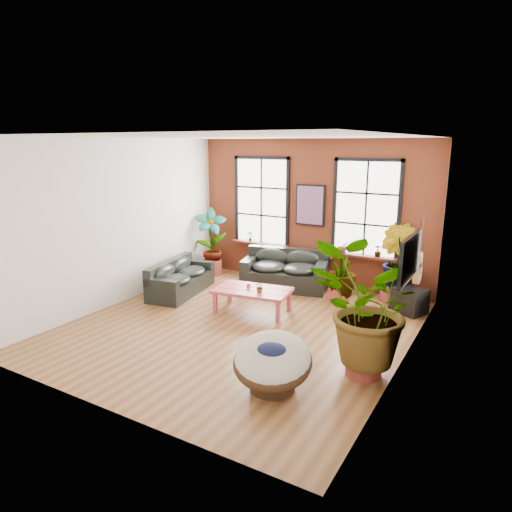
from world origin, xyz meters
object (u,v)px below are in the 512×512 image
at_px(sofa_back, 285,271).
at_px(papasan_chair, 272,361).
at_px(sofa_left, 179,279).
at_px(coffee_table, 252,292).

distance_m(sofa_back, papasan_chair, 4.74).
bearing_deg(sofa_back, papasan_chair, -79.36).
relative_size(sofa_back, sofa_left, 1.07).
height_order(sofa_left, papasan_chair, papasan_chair).
xyz_separation_m(sofa_back, sofa_left, (-1.94, -1.61, -0.07)).
bearing_deg(coffee_table, sofa_back, 86.52).
xyz_separation_m(sofa_back, papasan_chair, (1.96, -4.31, 0.02)).
height_order(sofa_back, sofa_left, sofa_back).
distance_m(sofa_left, coffee_table, 2.11).
distance_m(sofa_left, papasan_chair, 4.74).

